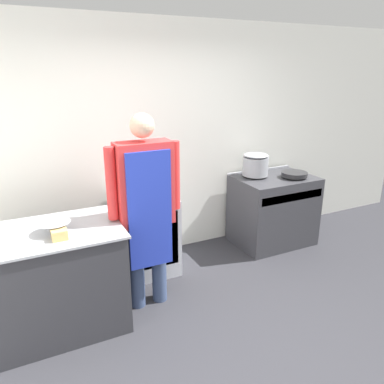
% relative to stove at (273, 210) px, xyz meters
% --- Properties ---
extents(ground_plane, '(14.00, 14.00, 0.00)m').
position_rel_stove_xyz_m(ground_plane, '(-1.39, -1.39, -0.44)').
color(ground_plane, '#2D2D33').
extents(wall_back, '(8.00, 0.05, 2.70)m').
position_rel_stove_xyz_m(wall_back, '(-1.39, 0.43, 0.91)').
color(wall_back, silver).
rests_on(wall_back, ground_plane).
extents(prep_counter, '(1.11, 0.80, 0.91)m').
position_rel_stove_xyz_m(prep_counter, '(-2.71, -0.55, 0.01)').
color(prep_counter, '#2D2D33').
rests_on(prep_counter, ground_plane).
extents(stove, '(0.97, 0.71, 0.90)m').
position_rel_stove_xyz_m(stove, '(0.00, 0.00, 0.00)').
color(stove, '#38383D').
rests_on(stove, ground_plane).
extents(fridge_unit, '(0.58, 0.65, 0.87)m').
position_rel_stove_xyz_m(fridge_unit, '(-1.70, 0.05, -0.01)').
color(fridge_unit, silver).
rests_on(fridge_unit, ground_plane).
extents(person_cook, '(0.67, 0.24, 1.82)m').
position_rel_stove_xyz_m(person_cook, '(-1.90, -0.58, 0.61)').
color(person_cook, '#38476B').
rests_on(person_cook, ground_plane).
extents(mixing_bowl, '(0.26, 0.26, 0.09)m').
position_rel_stove_xyz_m(mixing_bowl, '(-2.68, -0.61, 0.52)').
color(mixing_bowl, '#9EA0A8').
rests_on(mixing_bowl, prep_counter).
extents(plastic_tub, '(0.12, 0.12, 0.08)m').
position_rel_stove_xyz_m(plastic_tub, '(-2.67, -0.75, 0.51)').
color(plastic_tub, '#D8B266').
rests_on(plastic_tub, prep_counter).
extents(stock_pot, '(0.32, 0.32, 0.28)m').
position_rel_stove_xyz_m(stock_pot, '(-0.22, 0.12, 0.60)').
color(stock_pot, '#9EA0A8').
rests_on(stock_pot, stove).
extents(saute_pan, '(0.32, 0.32, 0.05)m').
position_rel_stove_xyz_m(saute_pan, '(0.19, -0.12, 0.48)').
color(saute_pan, '#262628').
rests_on(saute_pan, stove).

